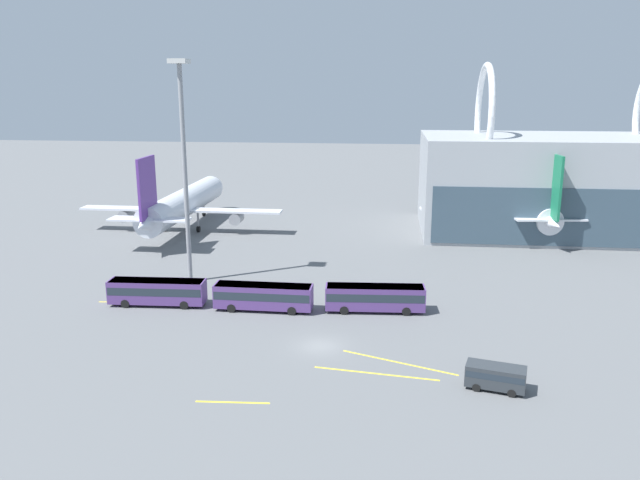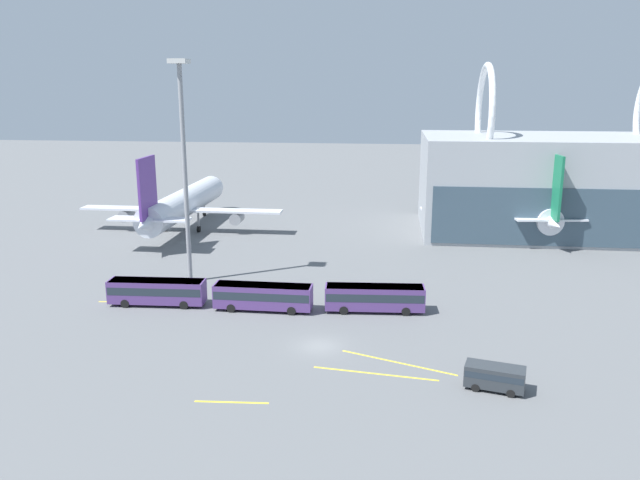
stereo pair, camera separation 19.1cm
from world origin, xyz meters
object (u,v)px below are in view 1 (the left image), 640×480
(airliner_at_gate_near, at_px, (181,204))
(service_van_foreground, at_px, (496,376))
(shuttle_bus_0, at_px, (157,290))
(shuttle_bus_1, at_px, (263,295))
(airliner_at_gate_far, at_px, (520,205))
(shuttle_bus_2, at_px, (375,296))
(floodlight_mast, at_px, (184,151))

(airliner_at_gate_near, distance_m, service_van_foreground, 71.34)
(shuttle_bus_0, xyz_separation_m, shuttle_bus_1, (12.73, -0.33, 0.00))
(airliner_at_gate_far, distance_m, shuttle_bus_0, 68.10)
(shuttle_bus_1, relative_size, shuttle_bus_2, 0.99)
(shuttle_bus_1, distance_m, shuttle_bus_2, 12.77)
(shuttle_bus_1, distance_m, service_van_foreground, 28.79)
(service_van_foreground, height_order, floodlight_mast, floodlight_mast)
(shuttle_bus_2, distance_m, floodlight_mast, 30.17)
(shuttle_bus_0, height_order, floodlight_mast, floodlight_mast)
(floodlight_mast, bearing_deg, service_van_foreground, -36.90)
(floodlight_mast, bearing_deg, shuttle_bus_0, -95.97)
(airliner_at_gate_near, height_order, airliner_at_gate_far, airliner_at_gate_far)
(airliner_at_gate_near, xyz_separation_m, shuttle_bus_1, (22.24, -37.95, -3.03))
(airliner_at_gate_near, height_order, shuttle_bus_0, airliner_at_gate_near)
(shuttle_bus_2, relative_size, service_van_foreground, 2.16)
(shuttle_bus_2, height_order, service_van_foreground, shuttle_bus_2)
(airliner_at_gate_near, xyz_separation_m, shuttle_bus_2, (34.97, -36.95, -3.03))
(shuttle_bus_0, relative_size, service_van_foreground, 2.15)
(shuttle_bus_2, bearing_deg, service_van_foreground, -62.41)
(airliner_at_gate_near, xyz_separation_m, airliner_at_gate_far, (59.74, 8.28, -0.40))
(airliner_at_gate_far, height_order, shuttle_bus_2, airliner_at_gate_far)
(shuttle_bus_2, relative_size, floodlight_mast, 0.40)
(airliner_at_gate_far, relative_size, shuttle_bus_2, 3.33)
(airliner_at_gate_far, xyz_separation_m, shuttle_bus_1, (-37.50, -46.23, -2.63))
(floodlight_mast, bearing_deg, airliner_at_gate_far, 36.61)
(airliner_at_gate_far, height_order, floodlight_mast, floodlight_mast)
(shuttle_bus_0, height_order, shuttle_bus_1, same)
(airliner_at_gate_near, xyz_separation_m, shuttle_bus_0, (9.50, -37.63, -3.03))
(service_van_foreground, xyz_separation_m, floodlight_mast, (-35.16, 26.39, 15.89))
(airliner_at_gate_near, relative_size, shuttle_bus_1, 3.57)
(shuttle_bus_2, distance_m, service_van_foreground, 20.73)
(airliner_at_gate_near, bearing_deg, service_van_foreground, -139.95)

